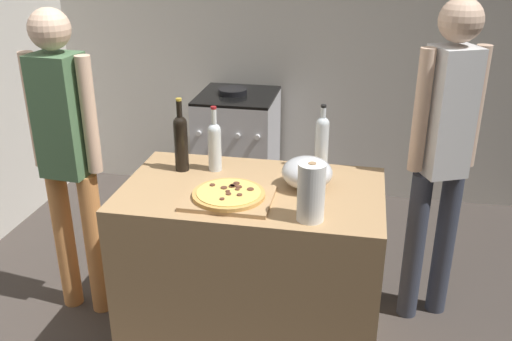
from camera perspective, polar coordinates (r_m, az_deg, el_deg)
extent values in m
cube|color=#3F3833|center=(3.71, -1.18, -10.24)|extent=(4.18, 3.22, 0.02)
cube|color=beige|center=(4.50, 2.39, 13.78)|extent=(4.18, 0.10, 2.60)
cube|color=tan|center=(2.93, -0.38, -9.72)|extent=(1.26, 0.75, 0.89)
cube|color=tan|center=(2.59, -2.77, -2.80)|extent=(0.40, 0.32, 0.02)
cylinder|color=tan|center=(2.58, -2.78, -2.42)|extent=(0.34, 0.34, 0.02)
cylinder|color=#EAC660|center=(2.58, -2.78, -2.20)|extent=(0.30, 0.30, 0.00)
cylinder|color=brown|center=(2.63, -2.28, -1.54)|extent=(0.04, 0.04, 0.01)
cylinder|color=brown|center=(2.66, -1.99, -1.31)|extent=(0.03, 0.03, 0.01)
cylinder|color=brown|center=(2.63, -2.46, -1.61)|extent=(0.03, 0.03, 0.01)
cylinder|color=brown|center=(2.58, -2.87, -2.11)|extent=(0.02, 0.02, 0.01)
cylinder|color=brown|center=(2.55, -2.80, -2.38)|extent=(0.03, 0.03, 0.01)
cylinder|color=brown|center=(2.62, -1.73, -1.67)|extent=(0.03, 0.03, 0.01)
cylinder|color=brown|center=(2.61, -3.27, -1.76)|extent=(0.03, 0.03, 0.01)
cylinder|color=brown|center=(2.65, -4.44, -1.47)|extent=(0.03, 0.03, 0.01)
cylinder|color=brown|center=(2.60, -1.90, -1.91)|extent=(0.02, 0.02, 0.01)
cylinder|color=brown|center=(2.60, -0.56, -1.90)|extent=(0.03, 0.03, 0.01)
cylinder|color=brown|center=(2.54, -1.68, -2.48)|extent=(0.02, 0.02, 0.01)
cylinder|color=brown|center=(2.51, -3.45, -2.89)|extent=(0.02, 0.02, 0.01)
cylinder|color=#B2B2B7|center=(2.73, 5.13, -1.59)|extent=(0.10, 0.10, 0.01)
ellipsoid|color=silver|center=(2.70, 5.19, -0.20)|extent=(0.24, 0.24, 0.15)
cylinder|color=white|center=(2.38, 5.60, -2.19)|extent=(0.12, 0.12, 0.26)
cylinder|color=#997551|center=(2.38, 5.60, -2.15)|extent=(0.03, 0.03, 0.26)
cylinder|color=black|center=(2.89, -7.57, 2.39)|extent=(0.07, 0.07, 0.25)
sphere|color=black|center=(2.85, -7.70, 4.78)|extent=(0.07, 0.07, 0.07)
cylinder|color=black|center=(2.83, -7.78, 6.09)|extent=(0.03, 0.03, 0.09)
cylinder|color=gold|center=(2.82, -7.84, 7.13)|extent=(0.03, 0.03, 0.01)
cylinder|color=silver|center=(2.91, 6.66, 2.44)|extent=(0.07, 0.07, 0.24)
sphere|color=silver|center=(2.87, 6.77, 4.73)|extent=(0.07, 0.07, 0.07)
cylinder|color=silver|center=(2.85, 6.82, 5.74)|extent=(0.03, 0.03, 0.07)
cylinder|color=black|center=(2.84, 6.86, 6.49)|extent=(0.03, 0.03, 0.01)
cylinder|color=silver|center=(2.88, -4.19, 2.06)|extent=(0.07, 0.07, 0.22)
sphere|color=silver|center=(2.85, -4.25, 4.10)|extent=(0.07, 0.07, 0.07)
cylinder|color=silver|center=(2.82, -4.29, 5.36)|extent=(0.03, 0.03, 0.09)
cylinder|color=maroon|center=(2.81, -4.32, 6.36)|extent=(0.03, 0.03, 0.01)
cube|color=#B7B7BC|center=(4.39, -1.85, 1.90)|extent=(0.57, 0.61, 0.88)
cube|color=black|center=(4.25, -1.93, 7.58)|extent=(0.57, 0.61, 0.02)
cylinder|color=silver|center=(4.07, -5.83, 3.76)|extent=(0.04, 0.02, 0.04)
cylinder|color=silver|center=(4.03, -3.87, 3.64)|extent=(0.04, 0.02, 0.04)
cylinder|color=silver|center=(4.00, -1.88, 3.51)|extent=(0.04, 0.02, 0.04)
cylinder|color=silver|center=(3.97, 0.14, 3.38)|extent=(0.04, 0.02, 0.04)
cylinder|color=black|center=(4.25, -2.37, 8.01)|extent=(0.21, 0.21, 0.04)
cylinder|color=#D88C4C|center=(3.38, -18.77, -6.66)|extent=(0.11, 0.11, 0.85)
cylinder|color=#D88C4C|center=(3.28, -15.98, -7.24)|extent=(0.11, 0.11, 0.85)
cube|color=#4C724C|center=(3.04, -19.05, 5.24)|extent=(0.25, 0.22, 0.64)
cylinder|color=beige|center=(3.13, -21.52, 5.69)|extent=(0.08, 0.08, 0.60)
cylinder|color=beige|center=(2.95, -16.52, 5.34)|extent=(0.08, 0.08, 0.60)
sphere|color=beige|center=(2.95, -20.18, 13.30)|extent=(0.20, 0.20, 0.20)
cylinder|color=#383D4C|center=(3.31, 18.51, -7.01)|extent=(0.11, 0.11, 0.87)
cylinder|color=#383D4C|center=(3.23, 15.72, -7.49)|extent=(0.11, 0.11, 0.87)
cube|color=silver|center=(2.97, 18.86, 5.58)|extent=(0.27, 0.27, 0.65)
cylinder|color=beige|center=(3.05, 21.29, 5.98)|extent=(0.08, 0.08, 0.62)
cylinder|color=beige|center=(2.89, 16.38, 5.77)|extent=(0.08, 0.08, 0.62)
sphere|color=beige|center=(2.88, 20.03, 14.11)|extent=(0.21, 0.21, 0.21)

